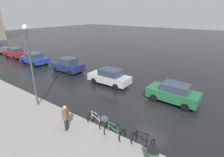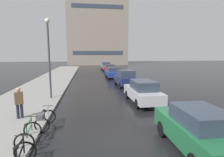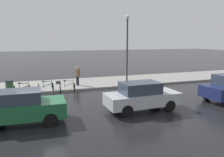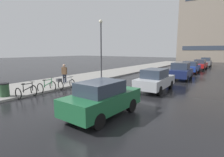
% 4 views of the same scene
% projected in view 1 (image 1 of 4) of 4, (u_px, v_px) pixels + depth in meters
% --- Properties ---
extents(ground_plane, '(140.00, 140.00, 0.00)m').
position_uv_depth(ground_plane, '(151.00, 111.00, 12.53)').
color(ground_plane, black).
extents(bicycle_nearest, '(0.74, 1.08, 0.96)m').
position_uv_depth(bicycle_nearest, '(143.00, 141.00, 9.09)').
color(bicycle_nearest, black).
rests_on(bicycle_nearest, ground).
extents(bicycle_second, '(0.73, 1.09, 0.98)m').
position_uv_depth(bicycle_second, '(115.00, 132.00, 9.78)').
color(bicycle_second, black).
rests_on(bicycle_second, ground).
extents(bicycle_third, '(0.76, 1.41, 0.93)m').
position_uv_depth(bicycle_third, '(99.00, 120.00, 10.71)').
color(bicycle_third, black).
rests_on(bicycle_third, ground).
extents(car_green, '(1.82, 3.90, 1.60)m').
position_uv_depth(car_green, '(174.00, 93.00, 13.51)').
color(car_green, '#1E6038').
rests_on(car_green, ground).
extents(car_silver, '(1.79, 4.18, 1.60)m').
position_uv_depth(car_silver, '(110.00, 77.00, 16.91)').
color(car_silver, '#B2B5BA').
rests_on(car_silver, ground).
extents(car_navy, '(2.02, 3.92, 1.72)m').
position_uv_depth(car_navy, '(68.00, 65.00, 20.48)').
color(car_navy, navy).
rests_on(car_navy, ground).
extents(car_blue, '(1.99, 4.29, 1.52)m').
position_uv_depth(car_blue, '(34.00, 58.00, 23.74)').
color(car_blue, navy).
rests_on(car_blue, ground).
extents(car_red, '(1.71, 4.26, 1.55)m').
position_uv_depth(car_red, '(15.00, 53.00, 27.05)').
color(car_red, '#AD1919').
rests_on(car_red, ground).
extents(pedestrian, '(0.46, 0.38, 1.76)m').
position_uv_depth(pedestrian, '(66.00, 117.00, 10.07)').
color(pedestrian, '#1E2333').
rests_on(pedestrian, ground).
extents(streetlamp, '(0.36, 0.36, 5.94)m').
position_uv_depth(streetlamp, '(30.00, 59.00, 11.95)').
color(streetlamp, '#424247').
rests_on(streetlamp, ground).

